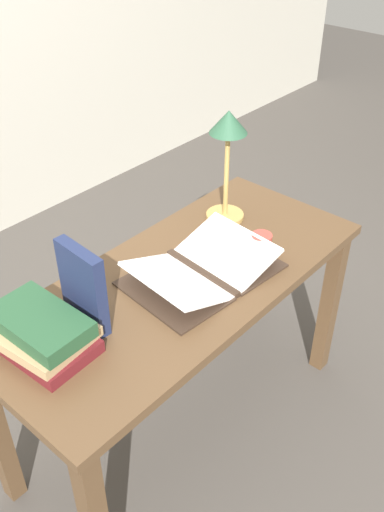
{
  "coord_description": "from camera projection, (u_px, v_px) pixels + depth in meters",
  "views": [
    {
      "loc": [
        -1.11,
        -1.03,
        1.94
      ],
      "look_at": [
        0.03,
        -0.02,
        0.83
      ],
      "focal_mm": 40.0,
      "sensor_mm": 36.0,
      "label": 1
    }
  ],
  "objects": [
    {
      "name": "open_book",
      "position": [
        202.0,
        269.0,
        1.91
      ],
      "size": [
        0.53,
        0.39,
        0.08
      ],
      "rotation": [
        0.0,
        0.0,
        -0.09
      ],
      "color": "#38281E",
      "rests_on": "reading_desk"
    },
    {
      "name": "book_stack_tall",
      "position": [
        42.0,
        333.0,
        1.62
      ],
      "size": [
        0.25,
        0.3,
        0.12
      ],
      "color": "maroon",
      "rests_on": "reading_desk"
    },
    {
      "name": "coffee_mug",
      "position": [
        261.0,
        245.0,
        2.01
      ],
      "size": [
        0.07,
        0.1,
        0.08
      ],
      "rotation": [
        0.0,
        0.0,
        4.56
      ],
      "color": "#B74238",
      "rests_on": "reading_desk"
    },
    {
      "name": "reading_lamp",
      "position": [
        228.0,
        142.0,
        2.04
      ],
      "size": [
        0.15,
        0.15,
        0.44
      ],
      "color": "tan",
      "rests_on": "reading_desk"
    },
    {
      "name": "ground_plane",
      "position": [
        184.0,
        420.0,
        2.36
      ],
      "size": [
        12.0,
        12.0,
        0.0
      ],
      "primitive_type": "plane",
      "color": "#47423D"
    },
    {
      "name": "book_standing_upright",
      "position": [
        83.0,
        287.0,
        1.66
      ],
      "size": [
        0.05,
        0.19,
        0.27
      ],
      "rotation": [
        0.0,
        0.0,
        -0.05
      ],
      "color": "#1E284C",
      "rests_on": "reading_desk"
    },
    {
      "name": "reading_desk",
      "position": [
        182.0,
        304.0,
        1.98
      ],
      "size": [
        1.39,
        0.6,
        0.75
      ],
      "color": "brown",
      "rests_on": "ground_plane"
    }
  ]
}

